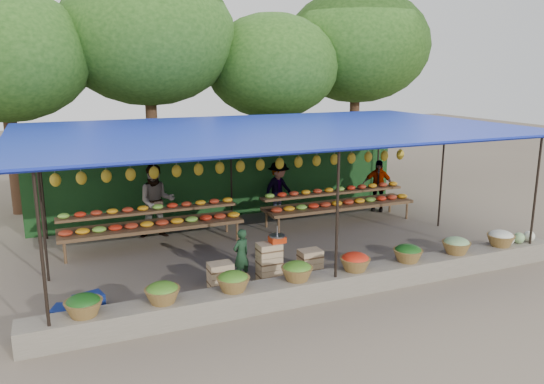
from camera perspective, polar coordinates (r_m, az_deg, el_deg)
name	(u,v)px	position (r m, az deg, el deg)	size (l,w,h in m)	color
ground	(273,249)	(12.35, 0.06, -6.18)	(60.00, 60.00, 0.00)	#6C5D4F
stone_curb	(331,284)	(9.97, 6.37, -9.83)	(10.60, 0.55, 0.40)	#655F51
stall_canopy	(271,134)	(11.80, -0.07, 6.29)	(10.80, 6.60, 2.82)	black
produce_baskets	(327,266)	(9.79, 5.91, -7.96)	(8.98, 0.58, 0.34)	brown
netting_backdrop	(228,173)	(14.88, -4.72, 2.09)	(10.60, 0.06, 2.50)	#204E1B
tree_row	(212,49)	(17.58, -6.47, 15.03)	(16.51, 5.50, 7.12)	#3C2116
fruit_table_left	(152,221)	(12.73, -12.77, -3.05)	(4.21, 0.95, 0.93)	#503520
fruit_table_right	(338,201)	(14.42, 7.13, -0.94)	(4.21, 0.95, 0.93)	#503520
crate_counter	(268,266)	(10.47, -0.45, -7.95)	(2.35, 0.34, 0.77)	tan
weighing_scale	(277,238)	(10.37, 0.57, -5.01)	(0.31, 0.31, 0.33)	red
vendor_seated	(241,255)	(10.44, -3.33, -6.78)	(0.38, 0.25, 1.05)	#1A3920
customer_left	(157,201)	(13.28, -12.30, -1.00)	(0.89, 0.69, 1.82)	slate
customer_mid	(279,189)	(14.85, 0.72, 0.30)	(1.02, 0.59, 1.58)	slate
customer_right	(378,185)	(15.82, 11.31, 0.70)	(0.88, 0.37, 1.51)	slate
blue_crate_front	(89,302)	(9.85, -19.08, -11.16)	(0.47, 0.34, 0.28)	navy
blue_crate_back	(69,316)	(9.42, -20.97, -12.37)	(0.53, 0.38, 0.32)	navy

